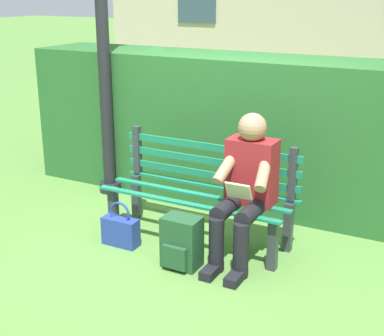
{
  "coord_description": "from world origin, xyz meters",
  "views": [
    {
      "loc": [
        -1.95,
        3.78,
        2.06
      ],
      "look_at": [
        0.0,
        0.1,
        0.68
      ],
      "focal_mm": 51.17,
      "sensor_mm": 36.0,
      "label": 1
    }
  ],
  "objects_px": {
    "person_seated": "(246,186)",
    "handbag": "(121,230)",
    "backpack": "(182,243)",
    "park_bench": "(202,189)"
  },
  "relations": [
    {
      "from": "person_seated",
      "to": "handbag",
      "type": "distance_m",
      "value": 1.14
    },
    {
      "from": "person_seated",
      "to": "handbag",
      "type": "bearing_deg",
      "value": 15.42
    },
    {
      "from": "person_seated",
      "to": "backpack",
      "type": "bearing_deg",
      "value": 44.31
    },
    {
      "from": "park_bench",
      "to": "handbag",
      "type": "height_order",
      "value": "park_bench"
    },
    {
      "from": "park_bench",
      "to": "person_seated",
      "type": "relative_size",
      "value": 1.41
    },
    {
      "from": "park_bench",
      "to": "handbag",
      "type": "relative_size",
      "value": 4.23
    },
    {
      "from": "backpack",
      "to": "park_bench",
      "type": "bearing_deg",
      "value": -79.62
    },
    {
      "from": "handbag",
      "to": "park_bench",
      "type": "bearing_deg",
      "value": -138.93
    },
    {
      "from": "person_seated",
      "to": "handbag",
      "type": "xyz_separation_m",
      "value": [
        1.0,
        0.28,
        -0.48
      ]
    },
    {
      "from": "handbag",
      "to": "backpack",
      "type": "bearing_deg",
      "value": 172.46
    }
  ]
}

